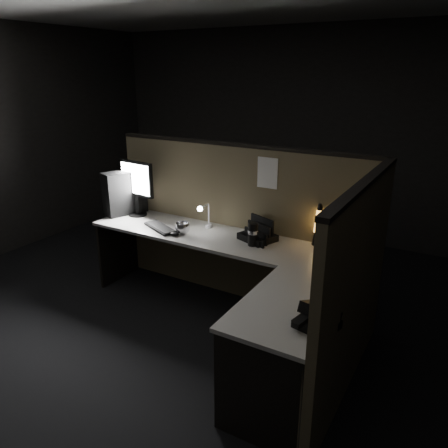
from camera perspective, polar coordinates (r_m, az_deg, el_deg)
The scene contains 17 objects.
floor at distance 3.84m, azimuth -5.18°, elevation -14.74°, with size 6.00×6.00×0.00m, color black.
room_shell at distance 3.23m, azimuth -6.06°, elevation 9.79°, with size 6.00×6.00×6.00m.
partition_back at distance 4.21m, azimuth 1.83°, elevation -0.04°, with size 2.66×0.06×1.50m, color brown.
partition_right at distance 3.06m, azimuth 16.57°, elevation -8.78°, with size 0.06×1.66×1.50m, color brown.
desk at distance 3.65m, azimuth -0.84°, elevation -6.11°, with size 2.60×1.60×0.73m.
pc_tower at distance 4.66m, azimuth -12.86°, elevation 4.03°, with size 0.19×0.42×0.45m, color black.
monitor at distance 4.55m, azimuth -11.35°, elevation 5.28°, with size 0.44×0.19×0.56m.
keyboard at distance 4.19m, azimuth -8.32°, elevation -0.50°, with size 0.41×0.14×0.02m, color black.
mouse at distance 4.00m, azimuth -6.47°, elevation -1.31°, with size 0.09×0.06×0.03m, color black.
clip_lamp at distance 4.07m, azimuth -2.59°, elevation 1.17°, with size 0.05×0.20×0.26m.
organizer at distance 3.88m, azimuth 4.50°, elevation -1.38°, with size 0.35×0.33×0.21m.
lava_lamp at distance 3.81m, azimuth 12.23°, elevation -0.50°, with size 0.10×0.10×0.37m.
travel_mug at distance 3.74m, azimuth 3.80°, elevation -1.35°, with size 0.09×0.09×0.20m, color black.
steel_mug at distance 4.03m, azimuth -5.44°, elevation -0.55°, with size 0.13×0.13×0.11m, color silver.
figurine at distance 3.72m, azimuth 12.84°, elevation -2.81°, with size 0.05×0.05×0.05m, color #FFA528.
pinned_paper at distance 3.89m, azimuth 5.69°, elevation 6.65°, with size 0.19×0.00×0.28m, color white.
desk_phone at distance 2.67m, azimuth 12.07°, elevation -12.00°, with size 0.26×0.27×0.14m.
Camera 1 is at (1.89, -2.56, 2.16)m, focal length 35.00 mm.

